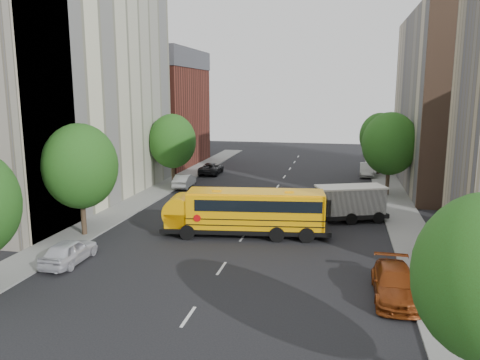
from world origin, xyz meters
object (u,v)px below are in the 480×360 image
(street_tree_5, at_px, (380,136))
(parked_car_3, at_px, (395,284))
(street_tree_1, at_px, (80,166))
(street_tree_4, at_px, (390,144))
(parked_car_4, at_px, (365,193))
(parked_car_2, at_px, (211,168))
(parked_car_5, at_px, (367,170))
(parked_car_1, at_px, (184,181))
(school_bus, at_px, (244,210))
(street_tree_2, at_px, (172,141))
(parked_car_0, at_px, (69,251))
(safari_truck, at_px, (345,203))

(street_tree_5, bearing_deg, parked_car_3, -92.70)
(street_tree_1, xyz_separation_m, street_tree_4, (22.00, 18.00, 0.12))
(street_tree_1, xyz_separation_m, parked_car_4, (19.80, 15.55, -4.24))
(street_tree_1, height_order, parked_car_2, street_tree_1)
(parked_car_4, height_order, parked_car_5, parked_car_5)
(parked_car_1, distance_m, parked_car_3, 30.13)
(parked_car_2, xyz_separation_m, parked_car_4, (17.83, -10.47, 0.01))
(street_tree_1, height_order, street_tree_5, street_tree_1)
(school_bus, relative_size, parked_car_2, 2.37)
(street_tree_2, xyz_separation_m, parked_car_5, (20.60, 10.47, -4.05))
(parked_car_1, height_order, parked_car_5, parked_car_5)
(street_tree_2, bearing_deg, parked_car_3, -49.73)
(parked_car_0, bearing_deg, parked_car_5, -120.10)
(school_bus, distance_m, parked_car_5, 27.81)
(school_bus, bearing_deg, street_tree_4, 47.08)
(street_tree_2, distance_m, parked_car_1, 4.38)
(street_tree_5, height_order, parked_car_3, street_tree_5)
(school_bus, xyz_separation_m, parked_car_3, (9.31, -8.36, -1.09))
(street_tree_2, bearing_deg, street_tree_5, 28.61)
(street_tree_1, xyz_separation_m, parked_car_1, (1.40, 17.50, -4.24))
(parked_car_3, relative_size, parked_car_5, 1.10)
(street_tree_5, bearing_deg, street_tree_4, -90.00)
(school_bus, height_order, parked_car_3, school_bus)
(school_bus, height_order, parked_car_2, school_bus)
(street_tree_2, xyz_separation_m, street_tree_5, (22.00, 12.00, -0.12))
(street_tree_4, height_order, parked_car_4, street_tree_4)
(school_bus, xyz_separation_m, parked_car_4, (8.80, 13.16, -1.14))
(safari_truck, bearing_deg, street_tree_4, 47.04)
(parked_car_4, bearing_deg, street_tree_2, 173.58)
(safari_truck, distance_m, parked_car_4, 8.16)
(safari_truck, bearing_deg, street_tree_1, -178.40)
(parked_car_1, bearing_deg, street_tree_2, -22.87)
(safari_truck, height_order, parked_car_3, safari_truck)
(parked_car_5, bearing_deg, school_bus, -107.92)
(parked_car_2, height_order, parked_car_5, parked_car_5)
(parked_car_3, bearing_deg, school_bus, 138.18)
(street_tree_4, bearing_deg, parked_car_2, 158.19)
(street_tree_5, distance_m, parked_car_4, 15.16)
(parked_car_1, bearing_deg, safari_truck, 145.96)
(parked_car_0, bearing_deg, street_tree_5, -120.79)
(street_tree_5, distance_m, parked_car_0, 40.58)
(parked_car_5, bearing_deg, street_tree_1, -123.59)
(parked_car_2, bearing_deg, parked_car_4, 147.47)
(street_tree_2, xyz_separation_m, parked_car_0, (2.01, -23.09, -4.09))
(parked_car_0, xyz_separation_m, parked_car_4, (17.79, 20.63, -0.03))
(parked_car_3, bearing_deg, street_tree_1, 163.72)
(parked_car_0, distance_m, parked_car_4, 27.24)
(parked_car_3, bearing_deg, street_tree_4, 86.05)
(street_tree_5, relative_size, parked_car_1, 1.74)
(street_tree_5, distance_m, parked_car_5, 4.44)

